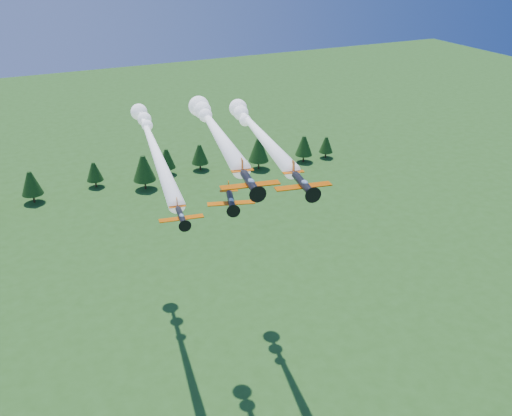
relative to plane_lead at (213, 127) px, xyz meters
name	(u,v)px	position (x,y,z in m)	size (l,w,h in m)	color
plane_lead	(213,127)	(0.00, 0.00, 0.00)	(11.98, 41.41, 3.70)	black
plane_left	(152,142)	(-5.38, 19.60, -8.10)	(13.15, 58.73, 3.70)	black
plane_right	(256,130)	(11.49, 8.20, -4.53)	(13.09, 46.38, 3.70)	black
plane_slot	(231,200)	(-0.58, -8.26, -9.57)	(7.58, 8.42, 2.66)	black
treeline	(103,172)	(-3.49, 95.88, -43.22)	(163.64, 16.42, 11.84)	#382314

